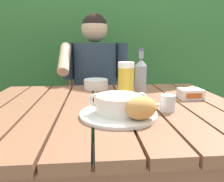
{
  "coord_description": "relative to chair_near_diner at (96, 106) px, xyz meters",
  "views": [
    {
      "loc": [
        -0.06,
        -0.87,
        1.02
      ],
      "look_at": [
        0.01,
        -0.04,
        0.83
      ],
      "focal_mm": 33.92,
      "sensor_mm": 36.0,
      "label": 1
    }
  ],
  "objects": [
    {
      "name": "dining_table",
      "position": [
        0.05,
        -0.88,
        0.16
      ],
      "size": [
        1.13,
        0.89,
        0.76
      ],
      "color": "brown",
      "rests_on": "ground_plane"
    },
    {
      "name": "hedge_backdrop",
      "position": [
        0.24,
        0.62,
        0.76
      ],
      "size": [
        2.95,
        0.93,
        2.84
      ],
      "color": "#306732",
      "rests_on": "ground_plane"
    },
    {
      "name": "chair_near_diner",
      "position": [
        0.0,
        0.0,
        0.0
      ],
      "size": [
        0.48,
        0.45,
        1.0
      ],
      "color": "brown",
      "rests_on": "ground_plane"
    },
    {
      "name": "person_eating",
      "position": [
        -0.0,
        -0.2,
        0.23
      ],
      "size": [
        0.48,
        0.47,
        1.23
      ],
      "color": "#2A3A4C",
      "rests_on": "ground_plane"
    },
    {
      "name": "serving_plate",
      "position": [
        0.08,
        -1.02,
        0.27
      ],
      "size": [
        0.28,
        0.28,
        0.01
      ],
      "color": "white",
      "rests_on": "dining_table"
    },
    {
      "name": "soup_bowl",
      "position": [
        0.08,
        -1.02,
        0.31
      ],
      "size": [
        0.22,
        0.17,
        0.07
      ],
      "color": "white",
      "rests_on": "serving_plate"
    },
    {
      "name": "bread_roll",
      "position": [
        0.14,
        -1.1,
        0.32
      ],
      "size": [
        0.13,
        0.11,
        0.08
      ],
      "color": "#CD924A",
      "rests_on": "serving_plate"
    },
    {
      "name": "beer_glass",
      "position": [
        0.13,
        -0.81,
        0.35
      ],
      "size": [
        0.07,
        0.07,
        0.18
      ],
      "color": "gold",
      "rests_on": "dining_table"
    },
    {
      "name": "beer_bottle",
      "position": [
        0.22,
        -0.74,
        0.36
      ],
      "size": [
        0.06,
        0.06,
        0.24
      ],
      "color": "gray",
      "rests_on": "dining_table"
    },
    {
      "name": "water_glass_small",
      "position": [
        0.27,
        -0.99,
        0.3
      ],
      "size": [
        0.06,
        0.06,
        0.06
      ],
      "color": "silver",
      "rests_on": "dining_table"
    },
    {
      "name": "butter_tub",
      "position": [
        0.45,
        -0.81,
        0.29
      ],
      "size": [
        0.11,
        0.08,
        0.05
      ],
      "color": "white",
      "rests_on": "dining_table"
    },
    {
      "name": "table_knife",
      "position": [
        0.23,
        -0.9,
        0.27
      ],
      "size": [
        0.15,
        0.07,
        0.01
      ],
      "color": "silver",
      "rests_on": "dining_table"
    },
    {
      "name": "diner_bowl",
      "position": [
        0.0,
        -0.54,
        0.29
      ],
      "size": [
        0.14,
        0.14,
        0.05
      ],
      "color": "white",
      "rests_on": "dining_table"
    }
  ]
}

